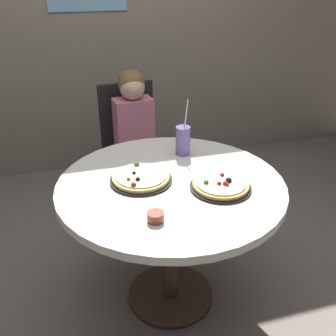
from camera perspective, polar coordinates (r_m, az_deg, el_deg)
ground_plane at (r=2.32m, az=0.36°, el=-18.41°), size 8.00×8.00×0.00m
dining_table at (r=1.91m, az=0.41°, el=-4.94°), size 1.11×1.11×0.75m
chair_wooden at (r=2.85m, az=-5.55°, el=3.91°), size 0.43×0.43×0.95m
diner_child at (r=2.71m, az=-4.52°, el=1.57°), size 0.28×0.42×1.08m
pizza_veggie at (r=1.81m, az=7.86°, el=-2.57°), size 0.29×0.29×0.05m
pizza_cheese at (r=1.86m, az=-4.07°, el=-1.51°), size 0.30×0.30×0.05m
soda_cup at (r=2.10m, az=2.24°, el=4.14°), size 0.08×0.08×0.31m
sauce_bowl at (r=1.57m, az=-1.86°, el=-7.27°), size 0.07×0.07×0.04m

